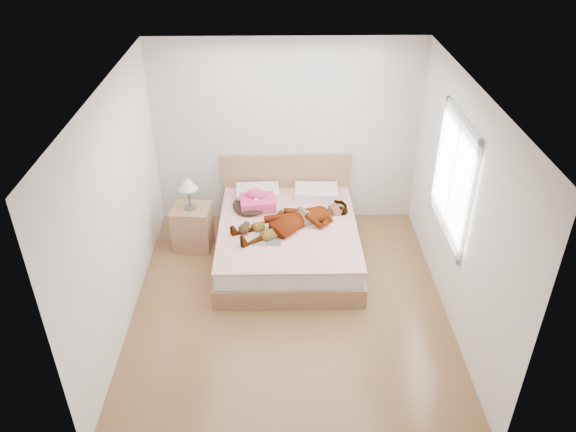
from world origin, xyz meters
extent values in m
plane|color=#55351A|center=(0.00, 0.00, 0.00)|extent=(4.00, 4.00, 0.00)
imported|color=silver|center=(0.08, 0.95, 0.62)|extent=(1.71, 1.28, 0.22)
ellipsoid|color=black|center=(-0.49, 1.40, 0.55)|extent=(0.50, 0.60, 0.09)
cube|color=silver|center=(-0.42, 1.35, 0.68)|extent=(0.08, 0.09, 0.05)
plane|color=white|center=(0.00, 0.00, 2.60)|extent=(4.00, 4.00, 0.00)
plane|color=silver|center=(0.00, 2.00, 1.30)|extent=(3.60, 0.00, 3.60)
plane|color=silver|center=(0.00, -2.00, 1.30)|extent=(3.60, 0.00, 3.60)
plane|color=white|center=(-1.80, 0.00, 1.30)|extent=(0.00, 4.00, 4.00)
plane|color=white|center=(1.80, 0.00, 1.30)|extent=(0.00, 4.00, 4.00)
cube|color=white|center=(1.78, 0.30, 1.50)|extent=(0.02, 1.10, 1.30)
cube|color=silver|center=(1.78, -0.28, 1.50)|extent=(0.04, 0.06, 1.42)
cube|color=silver|center=(1.78, 0.88, 1.50)|extent=(0.04, 0.06, 1.42)
cube|color=silver|center=(1.78, 0.30, 0.82)|extent=(0.04, 1.22, 0.06)
cube|color=silver|center=(1.78, 0.30, 2.18)|extent=(0.04, 1.22, 0.06)
cube|color=silver|center=(1.77, 0.30, 1.50)|extent=(0.03, 0.04, 1.30)
cube|color=brown|center=(0.00, 0.95, 0.13)|extent=(1.78, 2.08, 0.26)
cube|color=silver|center=(0.00, 0.95, 0.37)|extent=(1.70, 2.00, 0.22)
cube|color=white|center=(0.00, 0.95, 0.49)|extent=(1.74, 2.04, 0.03)
cube|color=brown|center=(0.00, 1.96, 0.50)|extent=(1.80, 0.07, 1.00)
cube|color=white|center=(-0.40, 1.67, 0.57)|extent=(0.61, 0.44, 0.13)
cube|color=white|center=(0.40, 1.67, 0.57)|extent=(0.60, 0.43, 0.13)
cube|color=#F7436E|center=(-0.39, 1.38, 0.58)|extent=(0.50, 0.42, 0.15)
ellipsoid|color=#FF4586|center=(-0.41, 1.44, 0.68)|extent=(0.32, 0.27, 0.14)
cube|color=silver|center=(-0.26, 0.60, 0.52)|extent=(0.39, 0.27, 0.01)
cube|color=white|center=(-0.36, 0.61, 0.52)|extent=(0.20, 0.26, 0.02)
cube|color=#242424|center=(-0.16, 0.60, 0.52)|extent=(0.20, 0.26, 0.02)
cylinder|color=white|center=(-0.24, 0.80, 0.56)|extent=(0.10, 0.10, 0.10)
torus|color=silver|center=(-0.20, 0.80, 0.56)|extent=(0.07, 0.02, 0.07)
cylinder|color=black|center=(-0.24, 0.80, 0.60)|extent=(0.08, 0.08, 0.00)
ellipsoid|color=black|center=(-0.55, 0.77, 0.57)|extent=(0.18, 0.19, 0.12)
ellipsoid|color=beige|center=(-0.55, 0.76, 0.58)|extent=(0.10, 0.10, 0.06)
sphere|color=#311B0D|center=(-0.52, 0.85, 0.58)|extent=(0.09, 0.09, 0.09)
sphere|color=pink|center=(-0.54, 0.89, 0.60)|extent=(0.03, 0.03, 0.03)
sphere|color=#F6A0B7|center=(-0.48, 0.87, 0.60)|extent=(0.03, 0.03, 0.03)
ellipsoid|color=black|center=(-0.61, 0.75, 0.54)|extent=(0.05, 0.06, 0.03)
ellipsoid|color=black|center=(-0.51, 0.72, 0.54)|extent=(0.05, 0.06, 0.03)
cube|color=brown|center=(-1.26, 1.24, 0.30)|extent=(0.52, 0.47, 0.59)
cylinder|color=#535353|center=(-1.26, 1.24, 0.60)|extent=(0.16, 0.16, 0.02)
cylinder|color=#494949|center=(-1.26, 1.24, 0.76)|extent=(0.03, 0.03, 0.30)
cone|color=white|center=(-1.26, 1.24, 0.96)|extent=(0.25, 0.25, 0.17)
camera|label=1|loc=(-0.10, -5.04, 4.33)|focal=35.00mm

